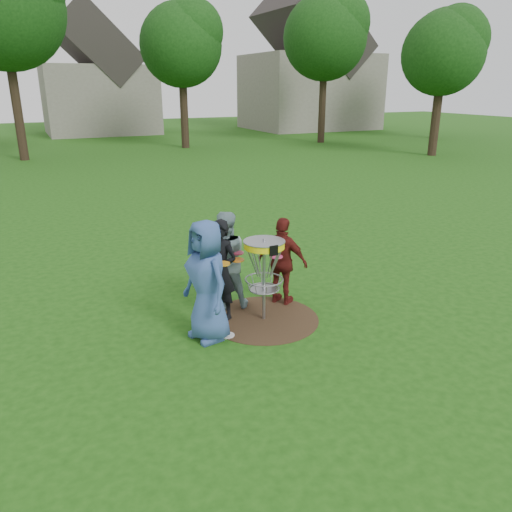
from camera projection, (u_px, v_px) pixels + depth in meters
name	position (u px, v px, depth m)	size (l,w,h in m)	color
ground	(264.00, 319.00, 8.18)	(100.00, 100.00, 0.00)	#19470F
dirt_patch	(264.00, 319.00, 8.18)	(1.80, 1.80, 0.01)	#47331E
player_blue	(207.00, 281.00, 7.29)	(0.90, 0.59, 1.84)	#355492
player_black	(220.00, 270.00, 7.97)	(0.60, 0.40, 1.65)	black
player_grey	(224.00, 260.00, 8.38)	(0.82, 0.64, 1.69)	#7D9CA2
player_maroon	(283.00, 262.00, 8.54)	(0.90, 0.38, 1.54)	#5C1815
disc_on_grass	(227.00, 335.00, 7.62)	(0.22, 0.22, 0.02)	white
disc_golf_basket	(264.00, 260.00, 7.85)	(0.66, 0.67, 1.38)	#9EA0A5
held_discs	(244.00, 258.00, 7.92)	(1.33, 0.86, 0.20)	orange
tree_row	(84.00, 28.00, 24.00)	(51.20, 17.42, 9.90)	#38281C
house_row	(126.00, 77.00, 37.02)	(44.50, 10.65, 11.62)	gray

